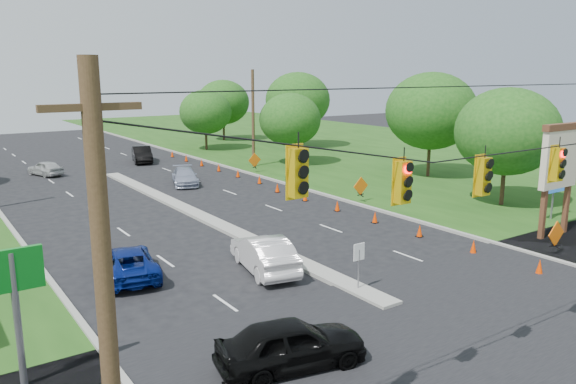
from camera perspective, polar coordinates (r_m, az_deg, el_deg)
ground at (r=19.68m, az=19.17°, el=-15.01°), size 160.00×160.00×0.00m
grass_right at (r=54.39m, az=21.21°, el=2.00°), size 40.00×160.00×0.06m
cross_street at (r=19.68m, az=19.17°, el=-15.01°), size 160.00×14.00×0.02m
curb_right at (r=47.81m, az=-2.88°, el=1.52°), size 0.25×110.00×0.16m
median at (r=35.37m, az=-9.18°, el=-2.39°), size 1.00×34.00×0.18m
median_sign at (r=22.82m, az=7.22°, el=-6.62°), size 0.55×0.06×2.05m
signal_span at (r=17.45m, az=22.82°, el=-1.36°), size 25.60×0.32×9.00m
utility_pole_far_right at (r=52.69m, az=-3.57°, el=7.43°), size 0.28×0.28×9.00m
pylon_sign at (r=33.40m, az=25.83°, el=2.71°), size 5.90×2.30×6.12m
cone_0 at (r=27.26m, az=24.19°, el=-6.95°), size 0.32×0.32×0.70m
cone_1 at (r=29.10m, az=18.32°, el=-5.31°), size 0.32×0.32×0.70m
cone_2 at (r=31.23m, az=13.23°, el=-3.84°), size 0.32×0.32×0.70m
cone_3 at (r=33.59m, az=8.83°, el=-2.54°), size 0.32×0.32×0.70m
cone_4 at (r=36.13m, az=5.03°, el=-1.40°), size 0.32×0.32×0.70m
cone_5 at (r=38.82m, az=1.76°, el=-0.42°), size 0.32×0.32×0.70m
cone_6 at (r=41.63m, az=-1.09°, el=0.44°), size 0.32×0.32×0.70m
cone_7 at (r=44.85m, az=-2.91°, el=1.27°), size 0.32×0.32×0.70m
cone_8 at (r=47.82m, az=-5.11°, el=1.92°), size 0.32×0.32×0.70m
cone_9 at (r=50.85m, az=-7.05°, el=2.48°), size 0.32×0.32×0.70m
cone_10 at (r=53.95m, az=-8.77°, el=2.98°), size 0.32×0.32×0.70m
cone_11 at (r=57.09m, az=-10.31°, el=3.42°), size 0.32×0.32×0.70m
cone_12 at (r=60.27m, az=-11.68°, el=3.82°), size 0.32×0.32×0.70m
work_sign_0 at (r=29.92m, az=25.57°, el=-3.95°), size 1.27×0.58×1.37m
work_sign_1 at (r=38.54m, az=7.40°, el=0.52°), size 1.27×0.58×1.37m
work_sign_2 at (r=49.67m, az=-3.42°, el=3.19°), size 1.27×0.58×1.37m
tree_7 at (r=39.44m, az=21.36°, el=5.74°), size 6.72×6.72×7.84m
tree_8 at (r=48.67m, az=14.34°, el=7.97°), size 7.56×7.56×8.82m
tree_9 at (r=53.76m, az=0.22°, el=7.37°), size 5.88×5.88×6.86m
tree_10 at (r=66.43m, az=1.00°, el=9.34°), size 7.56×7.56×8.82m
tree_11 at (r=73.73m, az=-6.61°, el=9.05°), size 6.72×6.72×7.84m
tree_12 at (r=64.82m, az=-8.39°, el=8.05°), size 5.88×5.88×6.86m
black_sedan at (r=17.38m, az=0.33°, el=-15.17°), size 4.86×2.74×1.56m
white_sedan at (r=25.25m, az=-2.46°, el=-6.24°), size 2.70×5.17×1.62m
blue_pickup at (r=25.45m, az=-16.02°, el=-6.89°), size 3.07×5.17×1.35m
silver_car_far at (r=45.15m, az=-10.43°, el=1.56°), size 3.25×4.91×1.32m
silver_car_oncoming at (r=52.70m, az=-23.43°, el=2.24°), size 2.70×4.08×1.29m
dark_car_receding at (r=57.38m, az=-14.61°, el=3.71°), size 2.84×5.06×1.58m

